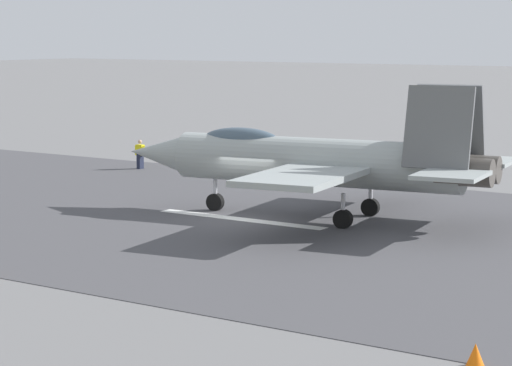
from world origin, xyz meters
name	(u,v)px	position (x,y,z in m)	size (l,w,h in m)	color
ground_plane	(239,219)	(0.00, 0.00, 0.00)	(400.00, 400.00, 0.00)	slate
runway_strip	(240,219)	(-0.02, 0.00, 0.01)	(240.00, 26.00, 0.02)	#454448
fighter_jet	(315,160)	(-2.50, -1.90, 2.46)	(17.01, 13.98, 5.66)	#959D9C
crew_person	(140,154)	(14.07, -10.40, 0.83)	(0.70, 0.36, 1.66)	#1E2338
marker_cone_near	(475,355)	(-15.75, 13.07, 0.28)	(0.44, 0.44, 0.55)	orange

